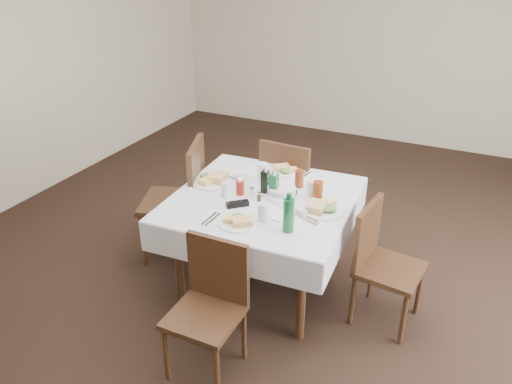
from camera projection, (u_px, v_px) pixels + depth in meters
ground_plane at (288, 281)px, 3.96m from camera, size 7.00×7.00×0.00m
room_shell at (296, 64)px, 3.19m from camera, size 6.04×7.04×2.80m
dining_table at (263, 208)px, 3.63m from camera, size 1.33×1.33×0.76m
chair_north at (289, 184)px, 4.29m from camera, size 0.47×0.47×0.94m
chair_south at (211, 298)px, 3.00m from camera, size 0.41×0.41×0.86m
chair_east at (379, 257)px, 3.38m from camera, size 0.46×0.46×0.87m
chair_west at (183, 193)px, 4.05m from camera, size 0.62×0.62×1.02m
meal_north at (285, 170)px, 3.97m from camera, size 0.23×0.23×0.05m
meal_south at (238, 221)px, 3.24m from camera, size 0.24×0.24×0.05m
meal_east at (323, 208)px, 3.39m from camera, size 0.29×0.29×0.06m
meal_west at (212, 180)px, 3.80m from camera, size 0.30×0.30×0.06m
side_plate_a at (251, 174)px, 3.93m from camera, size 0.14×0.14×0.01m
side_plate_b at (282, 216)px, 3.34m from camera, size 0.16×0.16×0.01m
water_n at (263, 172)px, 3.81m from camera, size 0.08×0.08×0.14m
water_s at (263, 212)px, 3.26m from camera, size 0.07×0.07×0.13m
water_e at (312, 189)px, 3.58m from camera, size 0.06×0.06×0.12m
water_w at (226, 190)px, 3.58m from camera, size 0.06×0.06×0.11m
iced_tea_a at (299, 179)px, 3.71m from camera, size 0.07×0.07×0.14m
iced_tea_b at (318, 191)px, 3.51m from camera, size 0.07×0.07×0.15m
bread_basket at (281, 192)px, 3.59m from camera, size 0.23×0.23×0.08m
oil_cruet_dark at (265, 181)px, 3.62m from camera, size 0.05×0.05×0.21m
oil_cruet_green at (274, 185)px, 3.55m from camera, size 0.05×0.05×0.23m
ketchup_bottle at (240, 187)px, 3.61m from camera, size 0.06×0.06×0.13m
salt_shaker at (252, 193)px, 3.57m from camera, size 0.03×0.03×0.08m
pepper_shaker at (259, 197)px, 3.52m from camera, size 0.03×0.03×0.07m
coffee_mug at (241, 180)px, 3.75m from camera, size 0.15×0.14×0.10m
sunglasses at (237, 204)px, 3.46m from camera, size 0.15×0.15×0.03m
green_bottle at (289, 215)px, 3.12m from camera, size 0.07×0.07×0.27m
sugar_caddy at (302, 211)px, 3.36m from camera, size 0.09×0.07×0.04m
cutlery_n at (303, 175)px, 3.91m from camera, size 0.07×0.18×0.01m
cutlery_s at (211, 219)px, 3.30m from camera, size 0.05×0.19×0.01m
cutlery_e at (306, 219)px, 3.31m from camera, size 0.20×0.12×0.01m
cutlery_w at (228, 177)px, 3.88m from camera, size 0.20×0.06×0.01m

